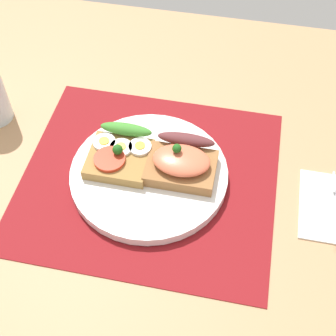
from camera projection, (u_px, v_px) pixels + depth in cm
name	position (u px, v px, depth cm)	size (l,w,h in cm)	color
ground_plane	(150.00, 184.00, 76.60)	(120.00, 90.00, 3.20)	tan
placemat	(149.00, 178.00, 75.23)	(39.39, 35.45, 0.30)	maroon
plate	(149.00, 174.00, 74.48)	(24.43, 24.43, 1.60)	white
sandwich_egg_tomato	(120.00, 153.00, 74.31)	(9.51, 10.15, 3.94)	olive
sandwich_salmon	(182.00, 162.00, 72.47)	(10.55, 9.10, 5.42)	#986639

